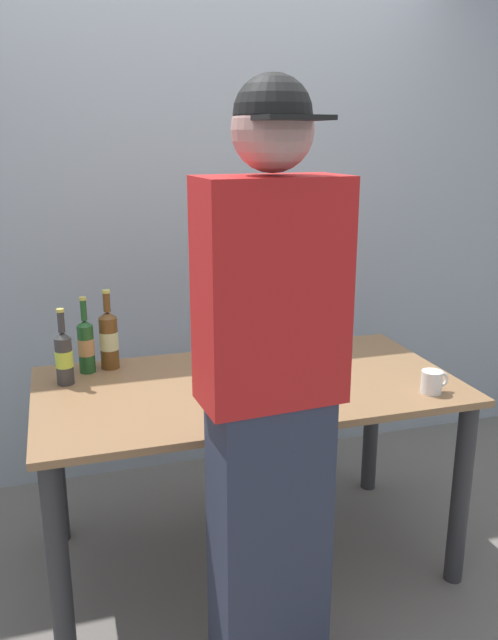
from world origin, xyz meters
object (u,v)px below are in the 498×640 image
Objects in this scene: beer_bottle_amber at (86,345)px; person_figure at (270,402)px; beer_bottle_brown at (109,338)px; coffee_mug at (432,382)px; beer_bottle_green at (64,356)px; laptop at (284,356)px.

beer_bottle_amber is 0.17× the size of person_figure.
beer_bottle_brown reaches higher than coffee_mug.
coffee_mug is at bearing 22.45° from person_figure.
person_figure reaches higher than beer_bottle_brown.
person_figure reaches higher than beer_bottle_amber.
beer_bottle_green is 0.16× the size of person_figure.
coffee_mug is (0.73, 0.30, -0.14)m from person_figure.
beer_bottle_green is 1.38m from coffee_mug.
beer_bottle_green reaches higher than laptop.
laptop is 0.87m from beer_bottle_green.
beer_bottle_green is (-0.18, -0.13, -0.01)m from beer_bottle_brown.
person_figure is at bearing -157.55° from coffee_mug.
beer_bottle_brown is 0.99m from person_figure.
beer_bottle_brown is 3.00× the size of coffee_mug.
laptop is 1.21× the size of beer_bottle_amber.
beer_bottle_brown is 1.05× the size of beer_bottle_amber.
beer_bottle_amber is 1.04× the size of beer_bottle_green.
beer_bottle_brown reaches higher than beer_bottle_green.
coffee_mug is (1.29, -0.49, -0.07)m from beer_bottle_green.
person_figure is at bearing -54.97° from beer_bottle_green.
beer_bottle_amber reaches higher than coffee_mug.
beer_bottle_green reaches higher than coffee_mug.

